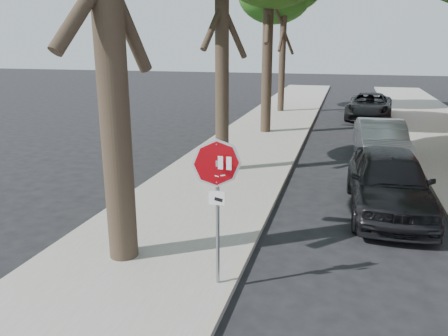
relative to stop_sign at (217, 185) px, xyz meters
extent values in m
plane|color=black|center=(0.70, 0.03, -1.95)|extent=(120.00, 120.00, 0.00)
cube|color=gray|center=(-1.80, 12.03, -1.89)|extent=(4.00, 55.00, 0.12)
cube|color=#9E9384|center=(0.25, 12.03, -1.88)|extent=(0.12, 55.00, 0.13)
cube|color=#9E9384|center=(4.65, 12.03, -1.88)|extent=(0.12, 55.00, 0.13)
cylinder|color=gray|center=(0.00, 0.03, -0.53)|extent=(0.06, 0.06, 2.60)
cube|color=#99999E|center=(0.00, 0.00, 0.37)|extent=(0.05, 0.06, 0.10)
cylinder|color=#99999E|center=(0.00, -0.01, 0.37)|extent=(0.76, 0.32, 0.82)
cylinder|color=white|center=(0.00, -0.02, 0.37)|extent=(0.76, 0.32, 0.82)
cylinder|color=red|center=(0.00, -0.03, 0.37)|extent=(0.68, 0.29, 0.74)
cube|color=white|center=(-0.21, -0.04, 0.39)|extent=(0.08, 0.00, 0.22)
cube|color=white|center=(-0.07, -0.04, 0.39)|extent=(0.08, 0.00, 0.22)
cube|color=white|center=(0.07, -0.04, 0.39)|extent=(0.08, 0.00, 0.22)
cube|color=white|center=(0.21, -0.04, 0.39)|extent=(0.08, 0.00, 0.22)
cube|color=silver|center=(-0.11, -0.04, 0.18)|extent=(0.08, 0.00, 0.03)
cube|color=silver|center=(0.00, -0.04, 0.16)|extent=(0.08, 0.00, 0.03)
cube|color=silver|center=(0.11, -0.04, 0.18)|extent=(0.08, 0.00, 0.03)
cube|color=white|center=(0.00, -0.01, -0.23)|extent=(0.28, 0.02, 0.24)
cube|color=black|center=(0.03, -0.03, -0.25)|extent=(0.15, 0.00, 0.08)
cylinder|color=black|center=(-2.10, 0.53, 2.92)|extent=(0.56, 0.56, 9.50)
cylinder|color=black|center=(-1.90, 7.03, 2.92)|extent=(0.44, 0.44, 9.50)
cylinder|color=black|center=(-1.70, 14.03, 3.17)|extent=(0.48, 0.48, 10.00)
cylinder|color=black|center=(-2.00, 21.03, 2.67)|extent=(0.40, 0.40, 9.00)
ellipsoid|color=#19440F|center=(-2.76, 21.78, 4.81)|extent=(3.78, 3.78, 3.02)
imported|color=black|center=(3.16, 4.78, -1.13)|extent=(2.12, 4.87, 1.63)
imported|color=#98989F|center=(3.30, 9.98, -1.19)|extent=(1.91, 4.68, 1.51)
imported|color=black|center=(3.30, 20.08, -1.22)|extent=(2.89, 5.47, 1.47)
camera|label=1|loc=(1.95, -6.58, 2.24)|focal=35.00mm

